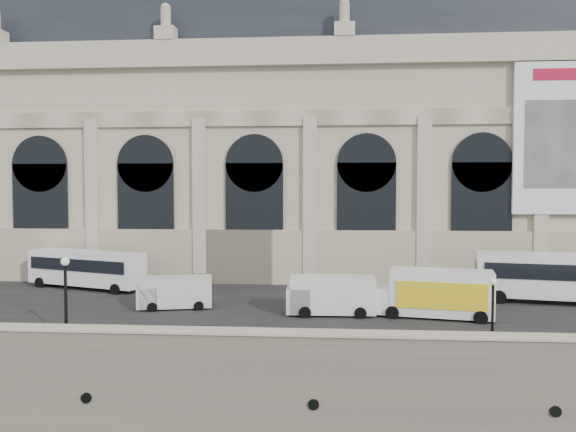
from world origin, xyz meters
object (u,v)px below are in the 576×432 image
object	(u,v)px
box_truck	(434,294)
lamp_right	(493,313)
lamp_left	(66,299)
van_b	(172,293)
bus_left	(86,268)
bus_right	(566,276)
van_c	(327,295)

from	to	relation	value
box_truck	lamp_right	distance (m)	7.41
lamp_left	van_b	bearing A→B (deg)	66.48
bus_left	lamp_left	distance (m)	17.01
lamp_right	bus_right	bearing A→B (deg)	54.51
bus_right	lamp_left	size ratio (longest dim) A/B	2.77
box_truck	lamp_left	size ratio (longest dim) A/B	1.76
bus_right	lamp_right	world-z (taller)	lamp_right
bus_right	van_c	xyz separation A→B (m)	(-17.82, -4.99, -0.76)
lamp_left	van_c	bearing A→B (deg)	26.41
bus_left	lamp_right	distance (m)	33.81
bus_right	lamp_left	bearing A→B (deg)	-159.25
bus_right	van_b	xyz separation A→B (m)	(-28.97, -3.84, -0.93)
bus_left	bus_right	xyz separation A→B (m)	(38.65, -3.55, 0.27)
van_c	bus_left	bearing A→B (deg)	157.71
van_c	lamp_right	bearing A→B (deg)	-39.32
bus_right	lamp_right	xyz separation A→B (m)	(-8.82, -12.37, -0.21)
bus_right	lamp_left	xyz separation A→B (m)	(-32.69, -12.38, 0.24)
bus_left	lamp_right	bearing A→B (deg)	-28.07
lamp_right	lamp_left	bearing A→B (deg)	-179.96
box_truck	lamp_left	world-z (taller)	lamp_left
box_truck	lamp_left	bearing A→B (deg)	-161.93
van_c	box_truck	bearing A→B (deg)	-1.52
bus_left	lamp_left	size ratio (longest dim) A/B	2.39
lamp_left	lamp_right	xyz separation A→B (m)	(23.88, 0.02, -0.45)
bus_left	van_c	size ratio (longest dim) A/B	1.88
bus_left	box_truck	bearing A→B (deg)	-17.31
bus_right	lamp_left	world-z (taller)	lamp_left
box_truck	van_c	bearing A→B (deg)	178.48
van_b	lamp_left	bearing A→B (deg)	-113.52
van_b	lamp_left	distance (m)	9.40
bus_left	bus_right	world-z (taller)	bus_right
bus_left	van_b	distance (m)	12.19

